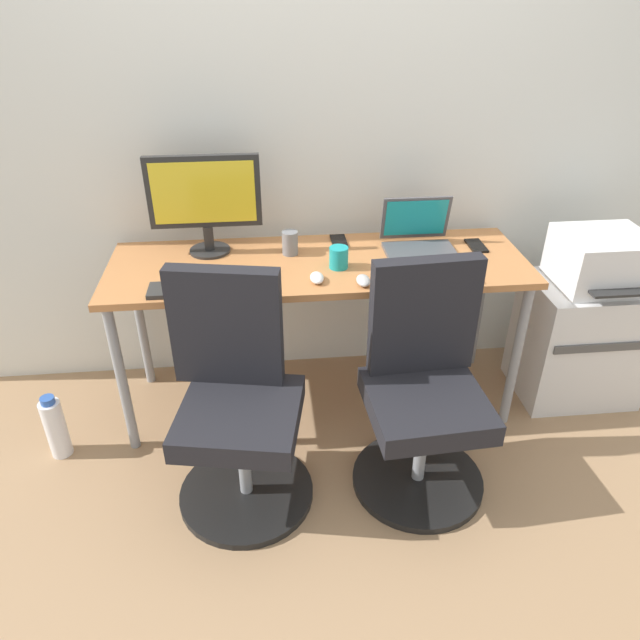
{
  "coord_description": "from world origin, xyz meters",
  "views": [
    {
      "loc": [
        -0.23,
        -2.3,
        1.86
      ],
      "look_at": [
        0.0,
        -0.05,
        0.49
      ],
      "focal_mm": 33.15,
      "sensor_mm": 36.0,
      "label": 1
    }
  ],
  "objects_px": {
    "side_cabinet": "(580,339)",
    "open_laptop": "(419,238)",
    "office_chair_left": "(237,405)",
    "printer": "(601,260)",
    "desktop_monitor": "(205,198)",
    "office_chair_right": "(423,392)",
    "water_bottle_on_floor": "(56,427)",
    "coffee_mug": "(339,258)"
  },
  "relations": [
    {
      "from": "printer",
      "to": "coffee_mug",
      "type": "distance_m",
      "value": 1.19
    },
    {
      "from": "office_chair_right",
      "to": "side_cabinet",
      "type": "xyz_separation_m",
      "value": [
        0.91,
        0.48,
        -0.12
      ]
    },
    {
      "from": "side_cabinet",
      "to": "desktop_monitor",
      "type": "distance_m",
      "value": 1.89
    },
    {
      "from": "side_cabinet",
      "to": "desktop_monitor",
      "type": "bearing_deg",
      "value": 173.55
    },
    {
      "from": "office_chair_right",
      "to": "water_bottle_on_floor",
      "type": "xyz_separation_m",
      "value": [
        -1.53,
        0.26,
        -0.28
      ]
    },
    {
      "from": "water_bottle_on_floor",
      "to": "desktop_monitor",
      "type": "bearing_deg",
      "value": 30.66
    },
    {
      "from": "water_bottle_on_floor",
      "to": "printer",
      "type": "bearing_deg",
      "value": 5.03
    },
    {
      "from": "coffee_mug",
      "to": "office_chair_left",
      "type": "bearing_deg",
      "value": -133.96
    },
    {
      "from": "printer",
      "to": "coffee_mug",
      "type": "xyz_separation_m",
      "value": [
        -1.19,
        -0.02,
        0.08
      ]
    },
    {
      "from": "office_chair_left",
      "to": "side_cabinet",
      "type": "bearing_deg",
      "value": 16.41
    },
    {
      "from": "office_chair_right",
      "to": "desktop_monitor",
      "type": "bearing_deg",
      "value": 140.9
    },
    {
      "from": "coffee_mug",
      "to": "office_chair_right",
      "type": "bearing_deg",
      "value": -58.57
    },
    {
      "from": "side_cabinet",
      "to": "coffee_mug",
      "type": "distance_m",
      "value": 1.29
    },
    {
      "from": "desktop_monitor",
      "to": "open_laptop",
      "type": "distance_m",
      "value": 0.95
    },
    {
      "from": "side_cabinet",
      "to": "printer",
      "type": "xyz_separation_m",
      "value": [
        0.0,
        -0.0,
        0.42
      ]
    },
    {
      "from": "printer",
      "to": "water_bottle_on_floor",
      "type": "height_order",
      "value": "printer"
    },
    {
      "from": "office_chair_left",
      "to": "office_chair_right",
      "type": "xyz_separation_m",
      "value": [
        0.72,
        0.0,
        0.0
      ]
    },
    {
      "from": "open_laptop",
      "to": "printer",
      "type": "bearing_deg",
      "value": -9.0
    },
    {
      "from": "desktop_monitor",
      "to": "office_chair_left",
      "type": "bearing_deg",
      "value": -80.96
    },
    {
      "from": "office_chair_right",
      "to": "side_cabinet",
      "type": "distance_m",
      "value": 1.03
    },
    {
      "from": "water_bottle_on_floor",
      "to": "coffee_mug",
      "type": "bearing_deg",
      "value": 8.88
    },
    {
      "from": "side_cabinet",
      "to": "coffee_mug",
      "type": "relative_size",
      "value": 6.58
    },
    {
      "from": "water_bottle_on_floor",
      "to": "open_laptop",
      "type": "distance_m",
      "value": 1.79
    },
    {
      "from": "office_chair_right",
      "to": "open_laptop",
      "type": "xyz_separation_m",
      "value": [
        0.1,
        0.61,
        0.39
      ]
    },
    {
      "from": "printer",
      "to": "open_laptop",
      "type": "relative_size",
      "value": 1.29
    },
    {
      "from": "office_chair_left",
      "to": "office_chair_right",
      "type": "bearing_deg",
      "value": 0.08
    },
    {
      "from": "coffee_mug",
      "to": "side_cabinet",
      "type": "bearing_deg",
      "value": 0.99
    },
    {
      "from": "water_bottle_on_floor",
      "to": "side_cabinet",
      "type": "bearing_deg",
      "value": 5.05
    },
    {
      "from": "printer",
      "to": "side_cabinet",
      "type": "bearing_deg",
      "value": 90.0
    },
    {
      "from": "side_cabinet",
      "to": "printer",
      "type": "bearing_deg",
      "value": -90.0
    },
    {
      "from": "side_cabinet",
      "to": "open_laptop",
      "type": "height_order",
      "value": "open_laptop"
    },
    {
      "from": "office_chair_left",
      "to": "printer",
      "type": "relative_size",
      "value": 2.35
    },
    {
      "from": "side_cabinet",
      "to": "water_bottle_on_floor",
      "type": "bearing_deg",
      "value": -174.95
    },
    {
      "from": "office_chair_left",
      "to": "printer",
      "type": "bearing_deg",
      "value": 16.38
    },
    {
      "from": "office_chair_right",
      "to": "open_laptop",
      "type": "relative_size",
      "value": 3.03
    },
    {
      "from": "water_bottle_on_floor",
      "to": "desktop_monitor",
      "type": "xyz_separation_m",
      "value": [
        0.69,
        0.41,
        0.86
      ]
    },
    {
      "from": "office_chair_right",
      "to": "desktop_monitor",
      "type": "height_order",
      "value": "desktop_monitor"
    },
    {
      "from": "printer",
      "to": "coffee_mug",
      "type": "height_order",
      "value": "coffee_mug"
    },
    {
      "from": "office_chair_right",
      "to": "water_bottle_on_floor",
      "type": "bearing_deg",
      "value": 170.18
    },
    {
      "from": "office_chair_right",
      "to": "coffee_mug",
      "type": "bearing_deg",
      "value": 121.43
    },
    {
      "from": "printer",
      "to": "water_bottle_on_floor",
      "type": "bearing_deg",
      "value": -174.97
    },
    {
      "from": "printer",
      "to": "desktop_monitor",
      "type": "bearing_deg",
      "value": 173.52
    }
  ]
}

